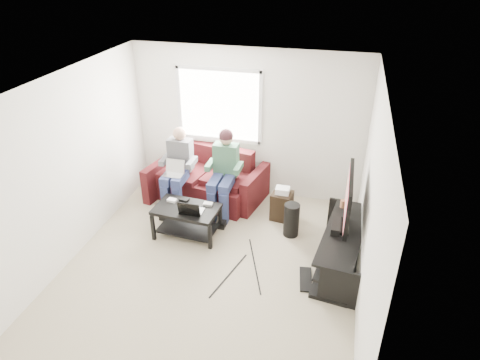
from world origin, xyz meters
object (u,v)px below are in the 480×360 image
object	(u,v)px
tv	(348,199)
end_table	(282,204)
tv_stand	(342,249)
coffee_table	(187,215)
subwoofer	(291,220)
sofa	(208,181)

from	to	relation	value
tv	end_table	xyz separation A→B (m)	(-1.00, 0.85, -0.76)
tv_stand	coffee_table	bearing A→B (deg)	176.47
tv_stand	subwoofer	distance (m)	0.95
tv_stand	end_table	distance (m)	1.39
coffee_table	tv_stand	bearing A→B (deg)	-3.53
coffee_table	tv_stand	distance (m)	2.36
subwoofer	coffee_table	bearing A→B (deg)	-166.28
coffee_table	subwoofer	xyz separation A→B (m)	(1.57, 0.38, -0.09)
tv	end_table	size ratio (longest dim) A/B	1.91
tv	subwoofer	distance (m)	1.16
sofa	tv	size ratio (longest dim) A/B	1.90
sofa	end_table	size ratio (longest dim) A/B	3.64
sofa	end_table	world-z (taller)	sofa
sofa	coffee_table	size ratio (longest dim) A/B	2.07
tv	coffee_table	bearing A→B (deg)	178.90
coffee_table	end_table	bearing A→B (deg)	30.95
tv_stand	end_table	world-z (taller)	end_table
tv_stand	end_table	size ratio (longest dim) A/B	3.03
sofa	coffee_table	bearing A→B (deg)	-88.25
coffee_table	end_table	world-z (taller)	end_table
sofa	tv	xyz separation A→B (m)	(2.39, -1.19, 0.69)
tv	end_table	bearing A→B (deg)	139.62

